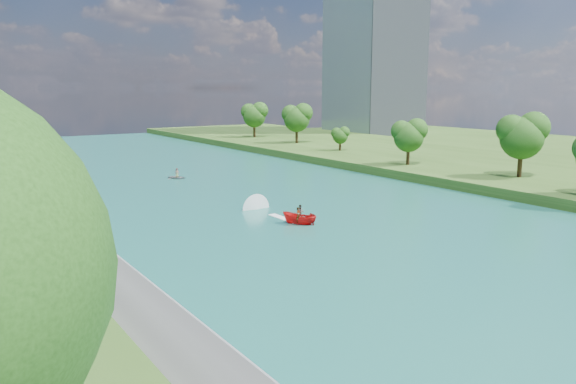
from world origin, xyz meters
TOP-DOWN VIEW (x-y plane):
  - ground at (0.00, 0.00)m, footprint 260.00×260.00m
  - river_water at (0.00, 20.00)m, footprint 55.00×240.00m
  - berm_east at (49.50, 20.00)m, footprint 44.00×240.00m
  - riprap_bank at (-25.85, 19.44)m, footprint 4.17×236.00m
  - office_tower at (82.50, 95.00)m, footprint 22.00×22.00m
  - trees_east at (36.98, 27.88)m, footprint 13.46×138.87m
  - motorboat at (-1.73, 14.79)m, footprint 3.60×18.72m
  - raft at (-0.65, 48.04)m, footprint 3.43×3.68m

SIDE VIEW (x-z plane):
  - ground at x=0.00m, z-range 0.00..0.00m
  - river_water at x=0.00m, z-range 0.00..0.10m
  - raft at x=-0.65m, z-range -0.35..1.29m
  - motorboat at x=-1.73m, z-range -0.27..1.66m
  - berm_east at x=49.50m, z-range 0.00..1.50m
  - riprap_bank at x=-25.85m, z-range -0.29..3.88m
  - trees_east at x=36.98m, z-range 0.97..12.14m
  - office_tower at x=82.50m, z-range 0.00..60.00m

